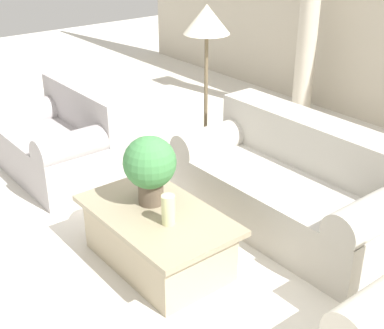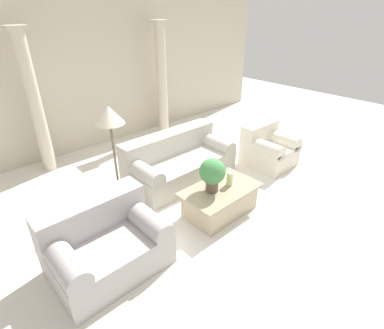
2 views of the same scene
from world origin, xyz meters
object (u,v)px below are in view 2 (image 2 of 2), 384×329
object	(u,v)px
armchair	(268,148)
floor_lamp	(110,121)
sofa_long	(178,162)
coffee_table	(220,200)
potted_plant	(212,173)
loveseat	(105,242)

from	to	relation	value
armchair	floor_lamp	bearing A→B (deg)	164.34
sofa_long	coffee_table	size ratio (longest dim) A/B	1.64
sofa_long	potted_plant	size ratio (longest dim) A/B	3.76
loveseat	armchair	world-z (taller)	loveseat
floor_lamp	armchair	world-z (taller)	floor_lamp
floor_lamp	armchair	size ratio (longest dim) A/B	1.86
sofa_long	loveseat	size ratio (longest dim) A/B	1.48
loveseat	coffee_table	world-z (taller)	loveseat
sofa_long	potted_plant	world-z (taller)	potted_plant
sofa_long	armchair	distance (m)	1.83
floor_lamp	armchair	bearing A→B (deg)	-15.66
armchair	loveseat	bearing A→B (deg)	-176.06
sofa_long	armchair	bearing A→B (deg)	-24.08
coffee_table	floor_lamp	size ratio (longest dim) A/B	0.74
loveseat	armchair	distance (m)	3.66
loveseat	floor_lamp	bearing A→B (deg)	52.86
sofa_long	potted_plant	xyz separation A→B (m)	(-0.34, -1.16, 0.39)
coffee_table	potted_plant	distance (m)	0.53
sofa_long	floor_lamp	bearing A→B (deg)	177.45
coffee_table	sofa_long	bearing A→B (deg)	80.48
potted_plant	coffee_table	bearing A→B (deg)	-19.41
floor_lamp	armchair	xyz separation A→B (m)	(2.86, -0.80, -1.03)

